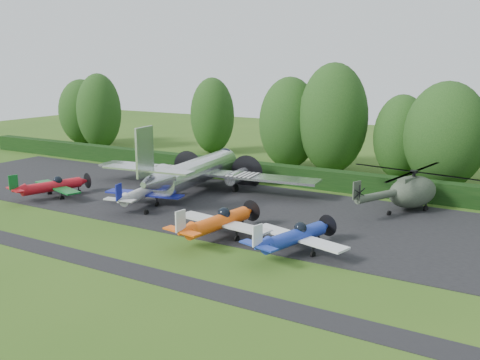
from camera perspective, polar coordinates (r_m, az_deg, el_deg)
The scene contains 17 objects.
ground at distance 41.50m, azimuth -10.34°, elevation -5.68°, with size 160.00×160.00×0.00m, color #2F5718.
apron at distance 49.15m, azimuth -2.73°, elevation -2.62°, with size 70.00×18.00×0.01m, color black.
taxiway_verge at distance 37.45m, azimuth -16.38°, elevation -8.02°, with size 70.00×2.00×0.00m, color black.
hedgerow at distance 58.38m, azimuth 3.19°, elevation -0.20°, with size 90.00×1.60×2.00m, color black.
transport_plane at distance 53.45m, azimuth -4.76°, elevation 0.98°, with size 24.39×18.70×7.82m.
light_plane_red at distance 54.27m, azimuth -19.41°, elevation -0.61°, with size 7.31×7.68×2.81m.
light_plane_white at distance 49.15m, azimuth -10.46°, elevation -1.37°, with size 7.50×7.89×2.88m.
light_plane_orange at distance 39.47m, azimuth -2.33°, elevation -4.49°, with size 7.98×8.39×3.07m.
light_plane_blue at distance 36.68m, azimuth 5.82°, elevation -6.02°, with size 7.45×7.83×2.86m.
helicopter at distance 48.99m, azimuth 17.94°, elevation -0.95°, with size 11.17×13.08×3.60m.
tree_0 at distance 58.22m, azimuth 21.07°, elevation 4.44°, with size 8.27×8.27×10.99m.
tree_1 at distance 76.54m, azimuth -2.97°, elevation 6.87°, with size 6.23×6.23×10.71m.
tree_2 at distance 82.75m, azimuth -14.81°, elevation 7.07°, with size 6.49×6.49×11.21m.
tree_4 at distance 61.78m, azimuth 16.81°, elevation 4.40°, with size 6.04×6.04×9.39m.
tree_5 at distance 63.29m, azimuth 9.90°, elevation 6.49°, with size 8.03×8.03×12.80m.
tree_7 at distance 65.61m, azimuth 5.29°, elevation 6.08°, with size 7.39×7.39×11.11m.
tree_8 at distance 88.51m, azimuth -16.49°, elevation 6.98°, with size 7.22×7.22×10.20m.
Camera 1 is at (26.07, -29.65, 12.78)m, focal length 40.00 mm.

